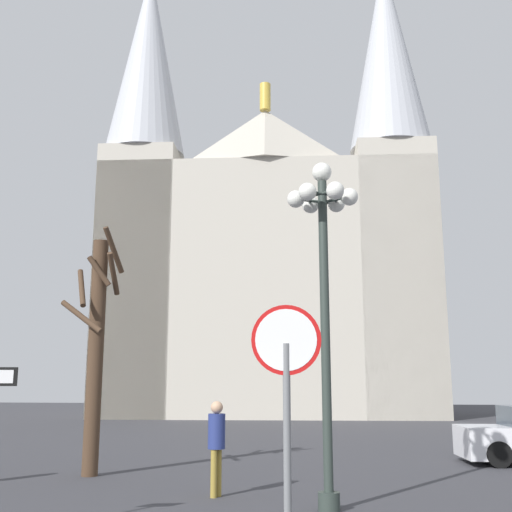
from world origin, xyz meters
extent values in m
cube|color=#BCB5A5|center=(-2.58, 36.85, 7.82)|extent=(21.90, 14.26, 15.65)
pyramid|color=#BCB5A5|center=(-2.13, 31.62, 17.40)|extent=(7.46, 2.62, 3.50)
cylinder|color=gold|center=(-2.13, 31.62, 20.05)|extent=(0.70, 0.70, 1.80)
cube|color=#BCB5A5|center=(-10.28, 32.30, 8.38)|extent=(5.16, 5.16, 16.76)
cone|color=#B7BAC1|center=(-10.28, 32.30, 23.72)|extent=(5.25, 5.25, 13.92)
cube|color=#BCB5A5|center=(5.79, 33.70, 8.38)|extent=(5.16, 5.16, 16.76)
cone|color=#B7BAC1|center=(5.79, 33.70, 23.72)|extent=(5.25, 5.25, 13.92)
cylinder|color=slate|center=(2.11, 1.08, 1.23)|extent=(0.08, 0.08, 2.45)
cylinder|color=red|center=(2.11, 1.08, 2.49)|extent=(0.74, 0.10, 0.74)
cylinder|color=white|center=(2.11, 1.06, 2.49)|extent=(0.65, 0.06, 0.65)
cylinder|color=#2D3833|center=(2.37, 5.30, 2.80)|extent=(0.16, 0.16, 5.60)
cylinder|color=#2D3833|center=(2.37, 5.30, 0.15)|extent=(0.36, 0.36, 0.30)
sphere|color=white|center=(2.37, 5.30, 5.78)|extent=(0.35, 0.35, 0.35)
sphere|color=white|center=(2.84, 5.30, 5.29)|extent=(0.31, 0.31, 0.31)
cylinder|color=#2D3833|center=(2.61, 5.30, 5.29)|extent=(0.05, 0.48, 0.05)
sphere|color=white|center=(2.61, 5.72, 5.29)|extent=(0.31, 0.31, 0.31)
cylinder|color=#2D3833|center=(2.49, 5.51, 5.29)|extent=(0.44, 0.28, 0.05)
sphere|color=white|center=(2.13, 5.72, 5.29)|extent=(0.31, 0.31, 0.31)
cylinder|color=#2D3833|center=(2.25, 5.51, 5.29)|extent=(0.44, 0.28, 0.05)
sphere|color=white|center=(1.89, 5.30, 5.29)|extent=(0.31, 0.31, 0.31)
cylinder|color=#2D3833|center=(2.13, 5.30, 5.29)|extent=(0.05, 0.48, 0.05)
sphere|color=white|center=(2.13, 4.89, 5.29)|extent=(0.31, 0.31, 0.31)
cylinder|color=#2D3833|center=(2.25, 5.10, 5.29)|extent=(0.44, 0.28, 0.05)
sphere|color=white|center=(2.61, 4.89, 5.29)|extent=(0.31, 0.31, 0.31)
cylinder|color=#2D3833|center=(2.49, 5.10, 5.29)|extent=(0.44, 0.28, 0.05)
cylinder|color=#473323|center=(-3.08, 8.50, 2.70)|extent=(0.36, 0.36, 5.41)
cylinder|color=#473323|center=(-3.42, 8.29, 4.24)|extent=(0.58, 0.82, 1.01)
cylinder|color=#473323|center=(-3.01, 8.27, 4.63)|extent=(0.59, 0.31, 0.73)
cylinder|color=#473323|center=(-2.72, 8.42, 5.15)|extent=(0.32, 0.84, 1.03)
cylinder|color=#473323|center=(-3.24, 7.97, 3.53)|extent=(1.17, 0.46, 0.82)
cylinder|color=#473323|center=(-2.74, 8.52, 4.60)|extent=(0.17, 0.79, 0.95)
cylinder|color=black|center=(6.34, 11.31, 0.32)|extent=(0.66, 0.27, 0.64)
cylinder|color=black|center=(6.21, 12.91, 0.32)|extent=(0.66, 0.27, 0.64)
cylinder|color=olive|center=(0.25, 6.24, 0.42)|extent=(0.12, 0.12, 0.85)
cylinder|color=olive|center=(0.30, 6.39, 0.42)|extent=(0.12, 0.12, 0.85)
cylinder|color=navy|center=(0.27, 6.32, 1.16)|extent=(0.32, 0.32, 0.64)
sphere|color=tan|center=(0.27, 6.32, 1.60)|extent=(0.23, 0.23, 0.23)
camera|label=1|loc=(2.77, -5.58, 2.04)|focal=44.17mm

